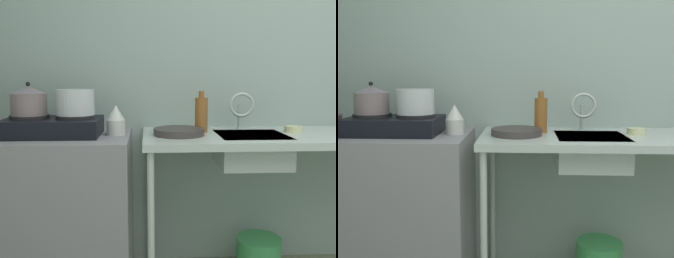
% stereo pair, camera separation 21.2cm
% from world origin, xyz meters
% --- Properties ---
extents(wall_back, '(5.00, 0.10, 2.47)m').
position_xyz_m(wall_back, '(0.00, 1.78, 1.23)').
color(wall_back, '#91A59C').
rests_on(wall_back, ground).
extents(counter_concrete, '(0.96, 0.62, 0.90)m').
position_xyz_m(counter_concrete, '(-1.55, 1.42, 0.45)').
color(counter_concrete, gray).
rests_on(counter_concrete, ground).
extents(counter_sink, '(1.79, 0.62, 0.90)m').
position_xyz_m(counter_sink, '(-0.10, 1.42, 0.83)').
color(counter_sink, '#B4C0BA').
rests_on(counter_sink, ground).
extents(stove, '(0.52, 0.36, 0.11)m').
position_xyz_m(stove, '(-1.49, 1.42, 0.95)').
color(stove, black).
rests_on(stove, counter_concrete).
extents(pot_on_left_burner, '(0.20, 0.20, 0.18)m').
position_xyz_m(pot_on_left_burner, '(-1.62, 1.42, 1.09)').
color(pot_on_left_burner, gray).
rests_on(pot_on_left_burner, stove).
extents(pot_on_right_burner, '(0.21, 0.21, 0.14)m').
position_xyz_m(pot_on_right_burner, '(-1.37, 1.42, 1.08)').
color(pot_on_right_burner, silver).
rests_on(pot_on_right_burner, stove).
extents(percolator, '(0.10, 0.10, 0.17)m').
position_xyz_m(percolator, '(-1.15, 1.42, 0.98)').
color(percolator, beige).
rests_on(percolator, counter_concrete).
extents(sink_basin, '(0.38, 0.38, 0.17)m').
position_xyz_m(sink_basin, '(-0.39, 1.40, 0.81)').
color(sink_basin, '#B4C0BA').
rests_on(sink_basin, counter_sink).
extents(faucet, '(0.15, 0.08, 0.23)m').
position_xyz_m(faucet, '(-0.41, 1.56, 1.04)').
color(faucet, '#B4C0BA').
rests_on(faucet, counter_sink).
extents(frying_pan, '(0.28, 0.28, 0.04)m').
position_xyz_m(frying_pan, '(-0.80, 1.40, 0.91)').
color(frying_pan, '#3A3433').
rests_on(frying_pan, counter_sink).
extents(small_bowl_on_drainboard, '(0.10, 0.10, 0.04)m').
position_xyz_m(small_bowl_on_drainboard, '(-0.13, 1.46, 0.91)').
color(small_bowl_on_drainboard, beige).
rests_on(small_bowl_on_drainboard, counter_sink).
extents(bottle_by_sink, '(0.07, 0.07, 0.24)m').
position_xyz_m(bottle_by_sink, '(-0.66, 1.50, 1.00)').
color(bottle_by_sink, brown).
rests_on(bottle_by_sink, counter_sink).
extents(bucket_on_floor, '(0.26, 0.26, 0.26)m').
position_xyz_m(bucket_on_floor, '(-0.31, 1.44, 0.13)').
color(bucket_on_floor, '#388E4C').
rests_on(bucket_on_floor, ground).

